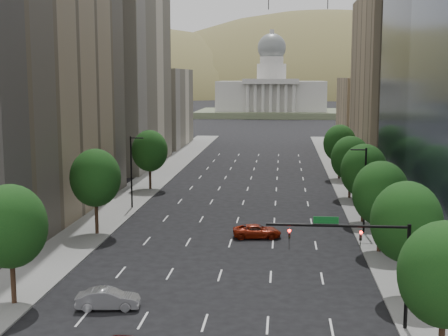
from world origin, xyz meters
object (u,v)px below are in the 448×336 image
(traffic_signal, at_px, (369,251))
(car_silver, at_px, (108,299))
(capitol, at_px, (271,96))
(car_red_far, at_px, (257,231))

(traffic_signal, height_order, car_silver, traffic_signal)
(traffic_signal, distance_m, car_silver, 18.23)
(traffic_signal, bearing_deg, capitol, 92.74)
(capitol, xyz_separation_m, car_red_far, (2.53, -197.30, -7.90))
(car_red_far, bearing_deg, traffic_signal, -167.58)
(capitol, height_order, car_silver, capitol)
(car_red_far, bearing_deg, capitol, -6.49)
(traffic_signal, distance_m, car_red_far, 24.21)
(car_silver, distance_m, car_red_far, 22.70)
(capitol, bearing_deg, traffic_signal, -87.26)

